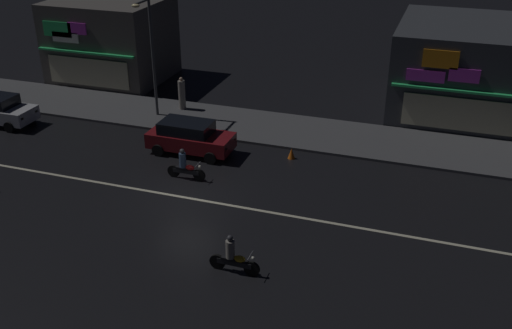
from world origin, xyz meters
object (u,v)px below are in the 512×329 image
Objects in this scene: streetlamp_west at (150,48)px; motorcycle_lead at (233,257)px; motorcycle_following at (185,167)px; traffic_cone at (291,153)px; pedestrian_on_sidewalk at (182,94)px; parked_car_near_kerb at (190,137)px.

streetlamp_west is 15.93m from motorcycle_lead.
streetlamp_west is 3.53× the size of motorcycle_following.
pedestrian_on_sidewalk is at bearing 151.98° from traffic_cone.
traffic_cone is at bearing -93.63° from motorcycle_lead.
streetlamp_west is at bearing 124.95° from motorcycle_following.
pedestrian_on_sidewalk is 9.01m from traffic_cone.
streetlamp_west reaches higher than traffic_cone.
pedestrian_on_sidewalk is at bearing -65.46° from motorcycle_lead.
motorcycle_lead is at bearing -52.45° from streetlamp_west.
streetlamp_west reaches higher than parked_car_near_kerb.
motorcycle_following is at bearing -70.05° from parked_car_near_kerb.
streetlamp_west reaches higher than pedestrian_on_sidewalk.
pedestrian_on_sidewalk is 16.26m from motorcycle_lead.
traffic_cone is (8.92, -2.67, -3.84)m from streetlamp_west.
streetlamp_west is 6.23m from parked_car_near_kerb.
pedestrian_on_sidewalk reaches higher than motorcycle_lead.
pedestrian_on_sidewalk is 5.94m from parked_car_near_kerb.
pedestrian_on_sidewalk is at bearing 118.83° from parked_car_near_kerb.
streetlamp_west is at bearing -59.34° from motorcycle_lead.
streetlamp_west is 1.56× the size of parked_car_near_kerb.
motorcycle_following is at bearing -59.06° from motorcycle_lead.
motorcycle_lead is (9.47, -12.32, -3.49)m from streetlamp_west.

